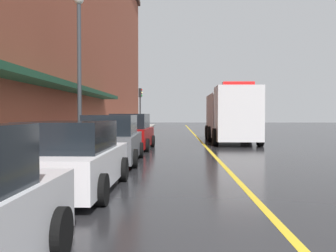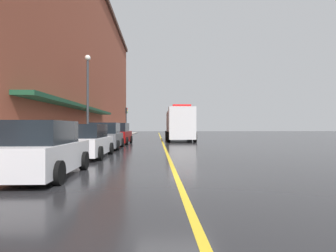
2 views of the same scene
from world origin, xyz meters
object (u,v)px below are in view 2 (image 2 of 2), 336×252
Objects in this scene: parking_meter_1 at (27,139)px; traffic_light_near at (126,116)px; street_lamp_left at (88,89)px; parked_car_0 at (43,151)px; parked_car_1 at (86,142)px; parked_car_2 at (106,137)px; parking_meter_0 at (98,132)px; box_truck at (179,125)px; parked_car_3 at (118,134)px.

parking_meter_1 is 34.23m from traffic_light_near.
street_lamp_left reaches higher than traffic_light_near.
parked_car_0 is 5.41m from parked_car_1.
street_lamp_left is at bearing 13.80° from parked_car_1.
parked_car_0 is at bearing -81.91° from street_lamp_left.
parked_car_2 is 25.45m from traffic_light_near.
parking_meter_1 is at bearing -90.00° from parking_meter_0.
box_truck is at bearing 69.55° from parking_meter_1.
parked_car_3 is (0.08, 5.41, 0.02)m from parked_car_2.
parking_meter_1 is (0.00, -12.78, 0.00)m from parking_meter_0.
parked_car_0 is 14.76m from parking_meter_0.
parked_car_0 reaches higher than parking_meter_1.
box_truck is at bearing -46.73° from parked_car_3.
traffic_light_near is (-1.29, 36.08, 2.37)m from parked_car_0.
parking_meter_1 is 12.28m from street_lamp_left.
parking_meter_0 is at bearing -90.16° from traffic_light_near.
parked_car_0 is 3.16× the size of parking_meter_1.
parked_car_1 is (-0.05, 5.41, -0.02)m from parked_car_0.
parked_car_2 is 5.02m from street_lamp_left.
parked_car_0 is at bearing 178.92° from parked_car_2.
box_truck is at bearing -15.17° from parked_car_0.
parked_car_2 reaches higher than parking_meter_0.
street_lamp_left reaches higher than parked_car_0.
parked_car_1 is at bearing 0.72° from parked_car_0.
street_lamp_left is at bearing 143.01° from parked_car_3.
parked_car_2 is at bearing -178.61° from parked_car_3.
box_truck reaches higher than parked_car_3.
parked_car_2 is at bearing 0.63° from parked_car_1.
traffic_light_near is at bearing 2.28° from parked_car_0.
parked_car_1 is 3.41× the size of parking_meter_1.
parked_car_0 is at bearing -15.10° from box_truck.
parked_car_3 is at bearing 46.43° from parking_meter_0.
parked_car_1 is 16.88m from box_truck.
traffic_light_near reaches higher than parking_meter_1.
street_lamp_left reaches higher than parking_meter_1.
box_truck reaches higher than parked_car_2.
traffic_light_near reaches higher than box_truck.
parked_car_1 is at bearing 178.55° from parked_car_2.
box_truck is at bearing -64.40° from traffic_light_near.
box_truck is 6.18× the size of parking_meter_0.
parking_meter_0 is (-7.19, -6.51, -0.65)m from box_truck.
parking_meter_0 and parking_meter_1 have the same top height.
street_lamp_left is at bearing -91.69° from traffic_light_near.
traffic_light_near reaches higher than parked_car_3.
parked_car_3 is 7.71m from box_truck.
parked_car_2 is 0.59× the size of box_truck.
parking_meter_1 is at bearing 170.27° from parked_car_2.
street_lamp_left is at bearing 31.97° from parked_car_2.
traffic_light_near is at bearing 1.66° from parked_car_2.
parking_meter_0 is at bearing 17.48° from parked_car_2.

